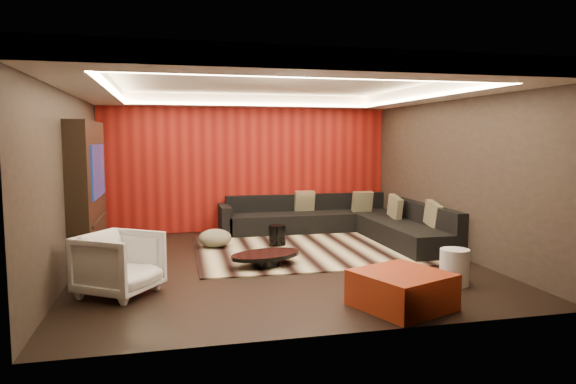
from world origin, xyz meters
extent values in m
cube|color=black|center=(0.00, 0.00, -0.01)|extent=(6.00, 6.00, 0.02)
cube|color=silver|center=(0.00, 0.00, 2.81)|extent=(6.00, 6.00, 0.02)
cube|color=black|center=(0.00, 3.01, 1.40)|extent=(6.00, 0.02, 2.80)
cube|color=black|center=(-3.01, 0.00, 1.40)|extent=(0.02, 6.00, 2.80)
cube|color=black|center=(3.01, 0.00, 1.40)|extent=(0.02, 6.00, 2.80)
cube|color=#6B0C0A|center=(0.00, 2.97, 1.40)|extent=(5.98, 0.05, 2.78)
cube|color=silver|center=(0.00, 2.70, 2.69)|extent=(6.00, 0.60, 0.22)
cube|color=silver|center=(0.00, -2.70, 2.69)|extent=(6.00, 0.60, 0.22)
cube|color=silver|center=(-2.70, 0.00, 2.69)|extent=(0.60, 4.80, 0.22)
cube|color=silver|center=(2.70, 0.00, 2.69)|extent=(0.60, 4.80, 0.22)
cube|color=#FFD899|center=(0.00, 2.36, 2.60)|extent=(4.80, 0.08, 0.04)
cube|color=#FFD899|center=(0.00, -2.36, 2.60)|extent=(4.80, 0.08, 0.04)
cube|color=#FFD899|center=(-2.36, 0.00, 2.60)|extent=(0.08, 4.80, 0.04)
cube|color=#FFD899|center=(2.36, 0.00, 2.60)|extent=(0.08, 4.80, 0.04)
cube|color=black|center=(-2.85, 0.60, 1.10)|extent=(0.30, 2.00, 2.20)
cube|color=black|center=(-2.69, 0.60, 1.45)|extent=(0.04, 1.30, 0.80)
cube|color=black|center=(-2.69, 0.60, 0.70)|extent=(0.04, 1.60, 0.04)
cube|color=#BFB38C|center=(0.77, 0.77, 0.01)|extent=(4.06, 3.08, 0.02)
cylinder|color=black|center=(-0.23, -0.17, 0.12)|extent=(1.45, 1.45, 0.19)
cylinder|color=black|center=(0.25, 1.24, 0.20)|extent=(0.35, 0.35, 0.36)
ellipsoid|color=beige|center=(-0.86, 1.34, 0.18)|extent=(0.68, 0.68, 0.32)
cylinder|color=silver|center=(2.03, -1.70, 0.24)|extent=(0.40, 0.40, 0.48)
cube|color=maroon|center=(0.94, -2.38, 0.21)|extent=(1.21, 1.21, 0.42)
imported|color=silver|center=(-2.26, -1.13, 0.39)|extent=(1.18, 1.18, 0.78)
cube|color=black|center=(1.25, 2.55, 0.20)|extent=(3.50, 0.90, 0.40)
cube|color=black|center=(1.25, 2.90, 0.57)|extent=(3.50, 0.20, 0.35)
cube|color=black|center=(2.55, 0.80, 0.20)|extent=(0.90, 2.60, 0.40)
cube|color=black|center=(2.90, 0.80, 0.57)|extent=(0.20, 2.60, 0.35)
cube|color=black|center=(-0.55, 2.55, 0.30)|extent=(0.20, 0.90, 0.60)
cube|color=#BFB78C|center=(1.17, 2.75, 0.62)|extent=(0.42, 0.20, 0.44)
cube|color=#BFB78C|center=(2.32, 2.36, 0.62)|extent=(0.42, 0.20, 0.44)
cube|color=#BFB78C|center=(2.61, 1.37, 0.62)|extent=(0.12, 0.50, 0.50)
cube|color=#BFB78C|center=(2.85, 0.35, 0.62)|extent=(0.12, 0.50, 0.50)
camera|label=1|loc=(-1.66, -7.68, 1.94)|focal=32.00mm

